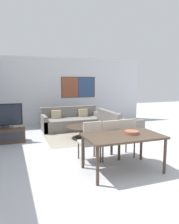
{
  "coord_description": "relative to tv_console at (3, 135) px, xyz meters",
  "views": [
    {
      "loc": [
        -2.14,
        -3.13,
        1.88
      ],
      "look_at": [
        0.01,
        2.74,
        0.95
      ],
      "focal_mm": 35.0,
      "sensor_mm": 36.0,
      "label": 1
    }
  ],
  "objects": [
    {
      "name": "ground_plane",
      "position": [
        2.38,
        -3.72,
        -0.22
      ],
      "size": [
        24.0,
        24.0,
        0.0
      ],
      "primitive_type": "plane",
      "color": "#B2B2B7"
    },
    {
      "name": "wall_back",
      "position": [
        2.4,
        2.33,
        1.18
      ],
      "size": [
        7.35,
        0.09,
        2.8
      ],
      "color": "silver",
      "rests_on": "ground_plane"
    },
    {
      "name": "area_rug",
      "position": [
        2.42,
        -0.27,
        -0.22
      ],
      "size": [
        2.35,
        1.72,
        0.01
      ],
      "color": "gray",
      "rests_on": "ground_plane"
    },
    {
      "name": "tv_console",
      "position": [
        0.0,
        0.0,
        0.0
      ],
      "size": [
        1.25,
        0.49,
        0.45
      ],
      "color": "#423326",
      "rests_on": "ground_plane"
    },
    {
      "name": "television",
      "position": [
        0.0,
        0.0,
        0.59
      ],
      "size": [
        1.15,
        0.2,
        0.73
      ],
      "color": "#2D2D33",
      "rests_on": "tv_console"
    },
    {
      "name": "sofa_main",
      "position": [
        2.42,
        1.15,
        0.05
      ],
      "size": [
        2.24,
        1.0,
        0.83
      ],
      "color": "slate",
      "rests_on": "ground_plane"
    },
    {
      "name": "sofa_side",
      "position": [
        3.7,
        -0.19,
        0.05
      ],
      "size": [
        1.0,
        1.65,
        0.83
      ],
      "rotation": [
        0.0,
        0.0,
        1.57
      ],
      "color": "slate",
      "rests_on": "ground_plane"
    },
    {
      "name": "coffee_table",
      "position": [
        2.42,
        -0.27,
        0.06
      ],
      "size": [
        1.06,
        1.06,
        0.38
      ],
      "color": "#423326",
      "rests_on": "ground_plane"
    },
    {
      "name": "dining_table",
      "position": [
        2.36,
        -3.03,
        0.46
      ],
      "size": [
        1.57,
        0.95,
        0.76
      ],
      "color": "#423326",
      "rests_on": "ground_plane"
    },
    {
      "name": "dining_chair_left",
      "position": [
        1.92,
        -2.34,
        0.31
      ],
      "size": [
        0.46,
        0.46,
        0.96
      ],
      "color": "#B2A899",
      "rests_on": "ground_plane"
    },
    {
      "name": "dining_chair_centre",
      "position": [
        2.36,
        -2.36,
        0.31
      ],
      "size": [
        0.46,
        0.46,
        0.96
      ],
      "color": "#B2A899",
      "rests_on": "ground_plane"
    },
    {
      "name": "dining_chair_right",
      "position": [
        2.81,
        -2.33,
        0.31
      ],
      "size": [
        0.46,
        0.46,
        0.96
      ],
      "color": "#B2A899",
      "rests_on": "ground_plane"
    },
    {
      "name": "fruit_bowl",
      "position": [
        2.58,
        -3.01,
        0.58
      ],
      "size": [
        0.3,
        0.3,
        0.06
      ],
      "color": "#995642",
      "rests_on": "dining_table"
    }
  ]
}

